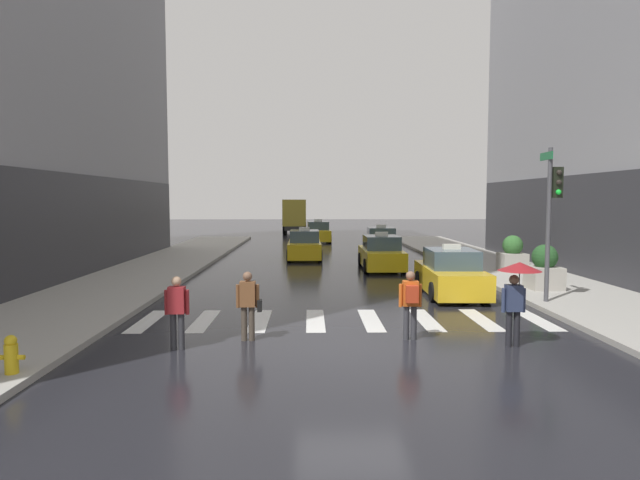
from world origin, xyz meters
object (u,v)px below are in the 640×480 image
box_truck (295,215)px  fire_hydrant (11,354)px  pedestrian_with_umbrella (517,281)px  pedestrian_plain_coat (177,308)px  taxi_fourth (381,242)px  traffic_light_pole (552,202)px  planter_near_corner (544,269)px  taxi_fifth (318,233)px  planter_mid_block (512,255)px  pedestrian_with_backpack (411,300)px  taxi_lead (451,274)px  taxi_third (304,246)px  pedestrian_with_handbag (248,302)px  taxi_second (381,254)px

box_truck → fire_hydrant: (-4.05, -43.57, -1.34)m
pedestrian_with_umbrella → fire_hydrant: (-10.19, -2.16, -1.01)m
pedestrian_plain_coat → taxi_fourth: bearing=70.9°
traffic_light_pole → planter_near_corner: 3.46m
taxi_fifth → planter_mid_block: (8.43, -18.72, 0.15)m
box_truck → pedestrian_with_backpack: 40.98m
taxi_fifth → pedestrian_with_backpack: bearing=-86.7°
taxi_fourth → box_truck: bearing=106.4°
traffic_light_pole → pedestrian_with_umbrella: (-2.85, -4.62, -1.74)m
taxi_fourth → pedestrian_with_umbrella: bearing=-89.3°
taxi_lead → pedestrian_plain_coat: bearing=-139.6°
box_truck → planter_mid_block: size_ratio=4.72×
box_truck → planter_near_corner: box_truck is taller
planter_near_corner → taxi_fifth: bearing=108.1°
taxi_fourth → pedestrian_with_backpack: size_ratio=2.78×
traffic_light_pole → box_truck: 37.90m
taxi_lead → taxi_third: 12.73m
taxi_third → pedestrian_with_backpack: taxi_third is taller
taxi_fifth → pedestrian_with_handbag: taxi_fifth is taller
fire_hydrant → pedestrian_with_backpack: bearing=19.4°
traffic_light_pole → pedestrian_plain_coat: (-10.50, -4.71, -2.32)m
taxi_lead → taxi_second: size_ratio=1.01×
traffic_light_pole → box_truck: size_ratio=0.64×
traffic_light_pole → taxi_second: bearing=114.4°
taxi_second → taxi_third: same height
taxi_lead → taxi_second: same height
taxi_lead → pedestrian_with_backpack: size_ratio=2.78×
taxi_fourth → box_truck: (-5.90, 20.10, 1.13)m
taxi_fifth → box_truck: size_ratio=0.61×
planter_near_corner → pedestrian_with_umbrella: bearing=-118.0°
taxi_third → pedestrian_with_handbag: size_ratio=2.76×
traffic_light_pole → pedestrian_with_umbrella: traffic_light_pole is taller
taxi_second → planter_mid_block: bearing=-17.6°
traffic_light_pole → taxi_fourth: bearing=100.5°
traffic_light_pole → taxi_fourth: traffic_light_pole is taller
pedestrian_plain_coat → box_truck: bearing=87.9°
fire_hydrant → pedestrian_with_handbag: bearing=34.8°
pedestrian_with_umbrella → pedestrian_with_backpack: 2.45m
planter_mid_block → taxi_second: bearing=162.4°
taxi_fourth → fire_hydrant: 25.49m
taxi_second → taxi_fifth: (-2.75, 16.91, 0.00)m
pedestrian_plain_coat → fire_hydrant: (-2.53, -2.07, -0.43)m
pedestrian_with_backpack → planter_near_corner: planter_near_corner is taller
taxi_fourth → planter_near_corner: size_ratio=2.87×
traffic_light_pole → pedestrian_with_backpack: traffic_light_pole is taller
box_truck → fire_hydrant: bearing=-95.3°
box_truck → pedestrian_plain_coat: bearing=-92.1°
taxi_second → taxi_fourth: bearing=82.5°
taxi_fourth → pedestrian_with_umbrella: 21.33m
taxi_fifth → planter_mid_block: taxi_fifth is taller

